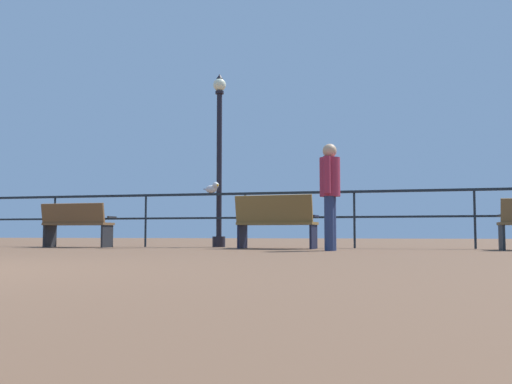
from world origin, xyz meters
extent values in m
cube|color=#1A232C|center=(0.00, 8.26, 1.09)|extent=(19.73, 0.05, 0.05)
cube|color=#1A232C|center=(0.00, 8.26, 0.60)|extent=(19.73, 0.04, 0.04)
cylinder|color=#1A232C|center=(-3.29, 8.26, 0.55)|extent=(0.04, 0.04, 1.09)
cylinder|color=#1A232C|center=(-1.10, 8.26, 0.55)|extent=(0.04, 0.04, 1.09)
cylinder|color=#1A232C|center=(1.10, 8.26, 0.55)|extent=(0.04, 0.04, 1.09)
cylinder|color=#1A232C|center=(3.29, 8.26, 0.55)|extent=(0.04, 0.04, 1.09)
cylinder|color=#1A232C|center=(5.48, 8.26, 0.55)|extent=(0.04, 0.04, 1.09)
cube|color=brown|center=(-2.26, 7.54, 0.48)|extent=(1.43, 0.49, 0.05)
cube|color=brown|center=(-2.26, 7.33, 0.68)|extent=(1.42, 0.16, 0.42)
cube|color=black|center=(-1.59, 7.52, 0.24)|extent=(0.05, 0.41, 0.48)
cube|color=black|center=(-1.59, 7.70, 0.62)|extent=(0.04, 0.32, 0.04)
cube|color=black|center=(-2.92, 7.55, 0.24)|extent=(0.05, 0.41, 0.48)
cube|color=black|center=(-2.92, 7.73, 0.62)|extent=(0.04, 0.32, 0.04)
cube|color=brown|center=(1.92, 7.54, 0.47)|extent=(1.51, 0.63, 0.05)
cube|color=brown|center=(1.89, 7.31, 0.73)|extent=(1.48, 0.27, 0.52)
cube|color=black|center=(2.61, 7.47, 0.23)|extent=(0.08, 0.45, 0.47)
cube|color=black|center=(2.63, 7.67, 0.61)|extent=(0.07, 0.35, 0.04)
cube|color=black|center=(1.22, 7.60, 0.23)|extent=(0.08, 0.45, 0.47)
cube|color=black|center=(1.24, 7.80, 0.61)|extent=(0.07, 0.35, 0.04)
cube|color=#20262A|center=(5.82, 7.53, 0.23)|extent=(0.04, 0.44, 0.45)
cube|color=#20262A|center=(5.82, 7.72, 0.59)|extent=(0.04, 0.34, 0.04)
cylinder|color=black|center=(0.45, 8.54, 0.11)|extent=(0.27, 0.27, 0.22)
cylinder|color=black|center=(0.45, 8.54, 1.74)|extent=(0.11, 0.11, 3.04)
cylinder|color=black|center=(0.45, 8.54, 3.29)|extent=(0.18, 0.18, 0.06)
sphere|color=#E7ECC3|center=(0.45, 8.54, 3.45)|extent=(0.28, 0.28, 0.28)
cone|color=black|center=(0.45, 8.54, 3.64)|extent=(0.14, 0.14, 0.10)
cylinder|color=navy|center=(3.05, 6.53, 0.45)|extent=(0.16, 0.16, 0.89)
cylinder|color=navy|center=(3.04, 6.36, 0.45)|extent=(0.16, 0.16, 0.89)
cylinder|color=maroon|center=(3.05, 6.45, 1.21)|extent=(0.34, 0.34, 0.64)
cylinder|color=maroon|center=(3.06, 6.67, 1.23)|extent=(0.11, 0.11, 0.61)
cylinder|color=maroon|center=(3.03, 6.22, 1.23)|extent=(0.11, 0.11, 0.61)
sphere|color=tan|center=(3.05, 6.45, 1.65)|extent=(0.23, 0.23, 0.23)
ellipsoid|color=silver|center=(0.37, 8.26, 1.20)|extent=(0.34, 0.30, 0.16)
ellipsoid|color=gray|center=(0.37, 8.26, 1.22)|extent=(0.30, 0.25, 0.06)
sphere|color=silver|center=(0.49, 8.19, 1.27)|extent=(0.13, 0.13, 0.13)
cone|color=yellow|center=(0.56, 8.15, 1.27)|extent=(0.07, 0.07, 0.05)
cube|color=gray|center=(0.23, 8.34, 1.21)|extent=(0.13, 0.11, 0.02)
camera|label=1|loc=(4.22, -3.01, 0.28)|focal=40.49mm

